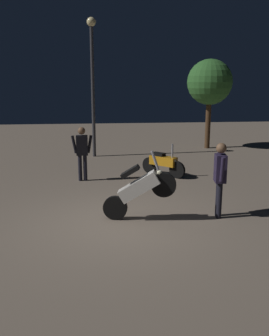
{
  "coord_description": "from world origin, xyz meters",
  "views": [
    {
      "loc": [
        -0.45,
        -7.97,
        3.14
      ],
      "look_at": [
        0.5,
        1.12,
        1.0
      ],
      "focal_mm": 40.4,
      "sensor_mm": 36.0,
      "label": 1
    }
  ],
  "objects_px": {
    "motorcycle_white_foreground": "(139,189)",
    "person_rider_beside": "(82,149)",
    "streetlamp_near": "(92,72)",
    "person_bystander_far": "(220,173)",
    "motorcycle_orange_parked_left": "(163,163)"
  },
  "relations": [
    {
      "from": "person_bystander_far",
      "to": "motorcycle_white_foreground",
      "type": "bearing_deg",
      "value": 9.31
    },
    {
      "from": "motorcycle_white_foreground",
      "to": "streetlamp_near",
      "type": "distance_m",
      "value": 8.13
    },
    {
      "from": "person_rider_beside",
      "to": "person_bystander_far",
      "type": "xyz_separation_m",
      "value": [
        3.25,
        -3.63,
        0.03
      ]
    },
    {
      "from": "motorcycle_white_foreground",
      "to": "person_rider_beside",
      "type": "relative_size",
      "value": 0.96
    },
    {
      "from": "person_bystander_far",
      "to": "streetlamp_near",
      "type": "relative_size",
      "value": 0.32
    },
    {
      "from": "motorcycle_white_foreground",
      "to": "person_bystander_far",
      "type": "relative_size",
      "value": 0.94
    },
    {
      "from": "person_bystander_far",
      "to": "streetlamp_near",
      "type": "bearing_deg",
      "value": -60.98
    },
    {
      "from": "motorcycle_orange_parked_left",
      "to": "person_rider_beside",
      "type": "distance_m",
      "value": 2.74
    },
    {
      "from": "person_rider_beside",
      "to": "streetlamp_near",
      "type": "distance_m",
      "value": 4.63
    },
    {
      "from": "motorcycle_white_foreground",
      "to": "streetlamp_near",
      "type": "height_order",
      "value": "streetlamp_near"
    },
    {
      "from": "motorcycle_white_foreground",
      "to": "person_rider_beside",
      "type": "distance_m",
      "value": 3.93
    },
    {
      "from": "motorcycle_orange_parked_left",
      "to": "person_rider_beside",
      "type": "height_order",
      "value": "person_rider_beside"
    },
    {
      "from": "motorcycle_white_foreground",
      "to": "motorcycle_orange_parked_left",
      "type": "xyz_separation_m",
      "value": [
        1.28,
        4.04,
        -0.31
      ]
    },
    {
      "from": "person_rider_beside",
      "to": "person_bystander_far",
      "type": "distance_m",
      "value": 4.87
    },
    {
      "from": "person_rider_beside",
      "to": "streetlamp_near",
      "type": "xyz_separation_m",
      "value": [
        0.37,
        3.93,
        2.43
      ]
    }
  ]
}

